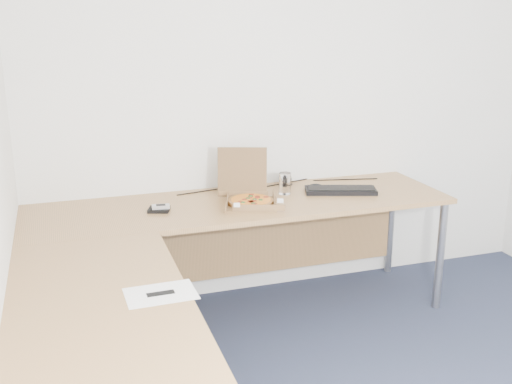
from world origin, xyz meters
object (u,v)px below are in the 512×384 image
object	(u,v)px
desk	(205,237)
keyboard	(341,190)
drinking_glass	(285,183)
wallet	(159,210)
pizza_box	(250,198)

from	to	relation	value
desk	keyboard	xyz separation A→B (m)	(0.97, 0.42, 0.04)
desk	drinking_glass	size ratio (longest dim) A/B	18.95
desk	wallet	size ratio (longest dim) A/B	21.66
desk	keyboard	world-z (taller)	keyboard
drinking_glass	wallet	distance (m)	0.81
desk	pizza_box	bearing A→B (deg)	46.25
pizza_box	drinking_glass	bearing A→B (deg)	45.05
drinking_glass	wallet	bearing A→B (deg)	-172.62
pizza_box	keyboard	bearing A→B (deg)	23.23
pizza_box	drinking_glass	size ratio (longest dim) A/B	2.62
drinking_glass	keyboard	distance (m)	0.35
pizza_box	keyboard	xyz separation A→B (m)	(0.61, 0.05, -0.02)
drinking_glass	keyboard	bearing A→B (deg)	-14.27
pizza_box	wallet	distance (m)	0.53
pizza_box	keyboard	distance (m)	0.61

